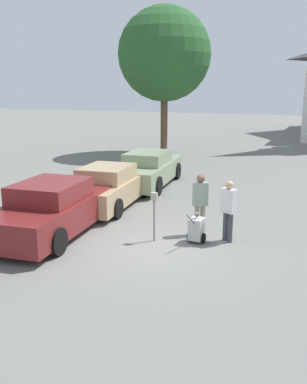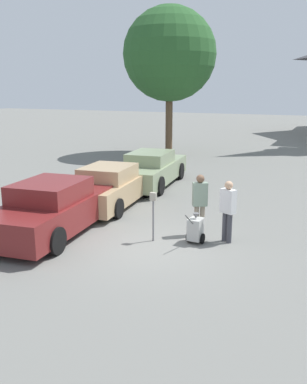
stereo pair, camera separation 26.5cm
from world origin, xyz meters
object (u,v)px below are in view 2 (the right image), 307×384
(person_supervisor, at_px, (228,208))
(parked_car_sage, at_px, (151,169))
(parked_car_maroon, at_px, (55,208))
(person_worker, at_px, (200,201))
(equipment_cart, at_px, (196,229))
(parked_car_tan, at_px, (110,187))
(parking_meter, at_px, (153,208))

(person_supervisor, bearing_deg, parked_car_sage, -23.04)
(parked_car_maroon, relative_size, person_worker, 2.98)
(equipment_cart, bearing_deg, person_worker, 102.69)
(parked_car_tan, distance_m, person_supervisor, 5.25)
(parked_car_sage, height_order, person_supervisor, person_supervisor)
(parked_car_maroon, bearing_deg, parking_meter, 3.28)
(parked_car_sage, height_order, equipment_cart, parked_car_sage)
(equipment_cart, bearing_deg, person_supervisor, 29.94)
(person_worker, bearing_deg, parking_meter, 17.53)
(parked_car_maroon, xyz_separation_m, parked_car_tan, (-0.00, 3.27, -0.05))
(parking_meter, distance_m, person_supervisor, 2.04)
(parked_car_sage, distance_m, equipment_cart, 7.26)
(parked_car_tan, relative_size, parking_meter, 3.52)
(parked_car_sage, relative_size, person_worker, 3.05)
(parked_car_tan, distance_m, equipment_cart, 4.74)
(equipment_cart, bearing_deg, parked_car_sage, 126.75)
(parking_meter, bearing_deg, parked_car_maroon, -170.42)
(parking_meter, relative_size, equipment_cart, 1.39)
(parked_car_tan, relative_size, person_worker, 2.75)
(parked_car_maroon, height_order, person_supervisor, person_supervisor)
(parking_meter, bearing_deg, equipment_cart, 17.76)
(parked_car_tan, xyz_separation_m, equipment_cart, (4.07, -2.41, -0.30))
(parked_car_maroon, relative_size, equipment_cart, 5.31)
(parked_car_maroon, distance_m, person_worker, 4.25)
(person_worker, relative_size, equipment_cart, 1.78)
(parked_car_maroon, height_order, person_worker, person_worker)
(parked_car_sage, xyz_separation_m, person_supervisor, (4.84, -5.60, 0.28))
(parked_car_maroon, distance_m, equipment_cart, 4.17)
(parked_car_maroon, relative_size, parked_car_tan, 1.08)
(parking_meter, height_order, person_worker, person_worker)
(person_worker, distance_m, equipment_cart, 0.95)
(parking_meter, distance_m, equipment_cart, 1.31)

